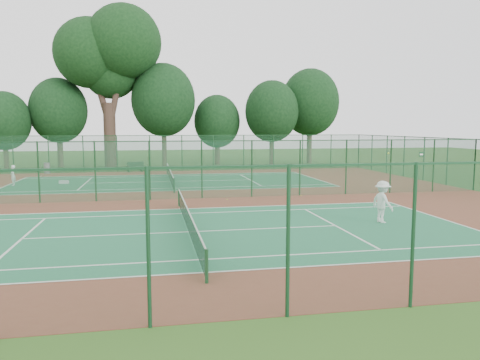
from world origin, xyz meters
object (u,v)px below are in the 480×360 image
Objects in this scene: player_far at (13,175)px; kit_bag at (64,182)px; trash_bin at (47,168)px; bench at (135,167)px; player_near at (383,202)px; big_tree at (109,53)px.

kit_bag is (3.43, 0.54, -0.63)m from player_far.
trash_bin is 0.60× the size of bench.
bench is at bearing 9.64° from player_near.
trash_bin reaches higher than kit_bag.
player_far is at bearing -93.19° from trash_bin.
player_near reaches higher than trash_bin.
player_far is 9.04m from trash_bin.
trash_bin is 7.94m from bench.
player_near is 32.84m from trash_bin.
player_far is at bearing -154.89° from bench.
player_far is at bearing -111.71° from big_tree.
big_tree reaches higher than bench.
bench is (8.44, 8.95, -0.25)m from player_far.
player_near is at bearing -53.35° from trash_bin.
bench is (-11.66, 26.27, -0.45)m from player_near.
big_tree is at bearing 150.07° from player_far.
kit_bag is 18.61m from big_tree.
big_tree is (2.44, 14.20, 11.78)m from kit_bag.
player_near reaches higher than bench.
bench is at bearing -0.51° from trash_bin.
big_tree reaches higher than trash_bin.
trash_bin is at bearing -133.18° from big_tree.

